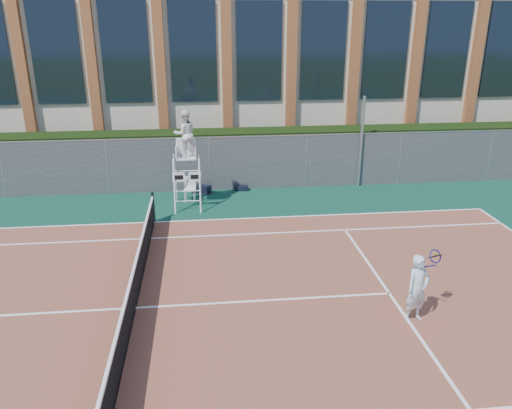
{
  "coord_description": "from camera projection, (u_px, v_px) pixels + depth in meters",
  "views": [
    {
      "loc": [
        1.8,
        -10.74,
        6.64
      ],
      "look_at": [
        3.28,
        3.0,
        1.47
      ],
      "focal_mm": 35.0,
      "sensor_mm": 36.0,
      "label": 1
    }
  ],
  "objects": [
    {
      "name": "tennis_net",
      "position": [
        133.0,
        290.0,
        11.96
      ],
      "size": [
        0.1,
        11.3,
        1.1
      ],
      "color": "black",
      "rests_on": "ground"
    },
    {
      "name": "hedge",
      "position": [
        161.0,
        158.0,
        21.07
      ],
      "size": [
        40.0,
        1.4,
        2.2
      ],
      "primitive_type": "cube",
      "color": "black",
      "rests_on": "ground"
    },
    {
      "name": "sports_bag_far",
      "position": [
        241.0,
        188.0,
        20.44
      ],
      "size": [
        0.56,
        0.3,
        0.21
      ],
      "primitive_type": "cube",
      "rotation": [
        0.0,
        0.0,
        -0.14
      ],
      "color": "black",
      "rests_on": "apron"
    },
    {
      "name": "apron",
      "position": [
        140.0,
        288.0,
        13.07
      ],
      "size": [
        36.0,
        20.0,
        0.01
      ],
      "primitive_type": "cube",
      "color": "#0D3A29",
      "rests_on": "ground"
    },
    {
      "name": "steel_pole",
      "position": [
        361.0,
        142.0,
        20.41
      ],
      "size": [
        0.12,
        0.12,
        3.75
      ],
      "primitive_type": "cylinder",
      "color": "#9EA0A5",
      "rests_on": "ground"
    },
    {
      "name": "building",
      "position": [
        168.0,
        67.0,
        27.41
      ],
      "size": [
        45.0,
        10.6,
        8.22
      ],
      "color": "beige",
      "rests_on": "ground"
    },
    {
      "name": "tennis_court",
      "position": [
        135.0,
        308.0,
        12.14
      ],
      "size": [
        23.77,
        10.97,
        0.02
      ],
      "primitive_type": "cube",
      "color": "brown",
      "rests_on": "apron"
    },
    {
      "name": "tennis_player",
      "position": [
        417.0,
        288.0,
        11.37
      ],
      "size": [
        0.98,
        0.72,
        1.67
      ],
      "color": "silver",
      "rests_on": "tennis_court"
    },
    {
      "name": "ground",
      "position": [
        135.0,
        309.0,
        12.14
      ],
      "size": [
        120.0,
        120.0,
        0.0
      ],
      "primitive_type": "plane",
      "color": "#233814"
    },
    {
      "name": "umpire_chair",
      "position": [
        185.0,
        136.0,
        17.89
      ],
      "size": [
        1.02,
        1.57,
        3.65
      ],
      "color": "white",
      "rests_on": "ground"
    },
    {
      "name": "sports_bag_near",
      "position": [
        202.0,
        189.0,
        20.14
      ],
      "size": [
        0.8,
        0.49,
        0.32
      ],
      "primitive_type": "cube",
      "rotation": [
        0.0,
        0.0,
        -0.28
      ],
      "color": "black",
      "rests_on": "apron"
    },
    {
      "name": "plastic_chair",
      "position": [
        190.0,
        186.0,
        19.21
      ],
      "size": [
        0.48,
        0.48,
        0.94
      ],
      "color": "silver",
      "rests_on": "apron"
    },
    {
      "name": "fence",
      "position": [
        159.0,
        166.0,
        19.95
      ],
      "size": [
        40.0,
        0.06,
        2.2
      ],
      "primitive_type": null,
      "color": "#595E60",
      "rests_on": "ground"
    }
  ]
}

